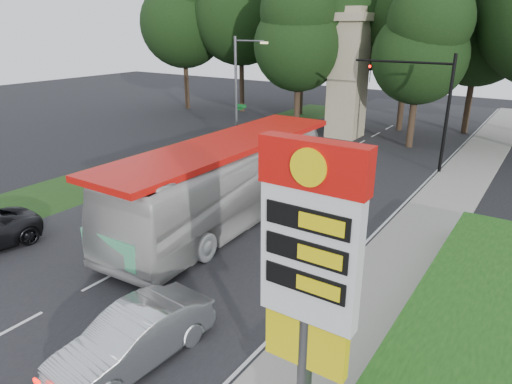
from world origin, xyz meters
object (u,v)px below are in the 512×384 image
Objects in this scene: traffic_signal_mast at (427,96)px; monument at (348,73)px; gas_station_pylon at (309,263)px; streetlight_signs at (238,88)px; transit_bus at (226,183)px; sedan_silver at (134,338)px.

monument is at bearing 142.00° from traffic_signal_mast.
gas_station_pylon is 25.74m from streetlight_signs.
streetlight_signs is 9.44m from monument.
transit_bus is at bearing -82.64° from monument.
monument is 2.11× the size of sedan_silver.
sedan_silver is at bearing -61.16° from streetlight_signs.
gas_station_pylon is 6.18m from sedan_silver.
traffic_signal_mast is at bearing -38.00° from monument.
transit_bus is (7.49, -11.36, -2.52)m from streetlight_signs.
gas_station_pylon is 0.50× the size of transit_bus.
streetlight_signs is 13.83m from transit_bus.
transit_bus is 9.83m from sedan_silver.
gas_station_pylon is 0.86× the size of streetlight_signs.
gas_station_pylon is 22.29m from traffic_signal_mast.
traffic_signal_mast is 22.75m from sedan_silver.
streetlight_signs is at bearing 128.96° from gas_station_pylon.
traffic_signal_mast reaches higher than transit_bus.
gas_station_pylon reaches higher than transit_bus.
monument reaches higher than sedan_silver.
gas_station_pylon is at bearing -68.20° from monument.
gas_station_pylon is at bearing -51.04° from streetlight_signs.
streetlight_signs is 0.80× the size of monument.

